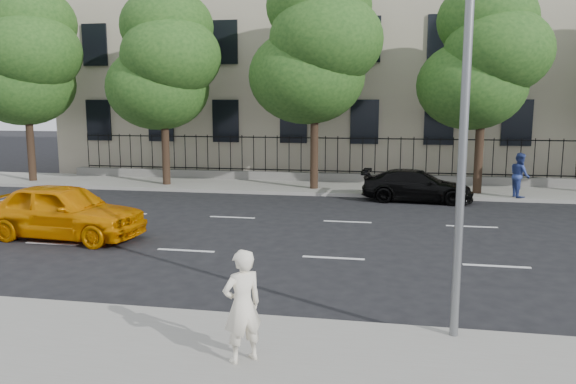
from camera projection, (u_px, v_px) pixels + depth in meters
name	position (u px, v px, depth m)	size (l,w,h in m)	color
ground	(321.00, 290.00, 12.00)	(120.00, 120.00, 0.00)	black
near_sidewalk	(286.00, 374.00, 8.10)	(60.00, 4.00, 0.15)	gray
far_sidewalk	(360.00, 189.00, 25.57)	(60.00, 4.00, 0.15)	gray
lane_markings	(341.00, 237.00, 16.61)	(49.60, 4.62, 0.01)	silver
masonry_building	(372.00, 15.00, 32.85)	(34.60, 12.11, 18.50)	#BFB298
iron_fence	(362.00, 172.00, 27.13)	(30.00, 0.50, 2.20)	slate
street_light	(465.00, 28.00, 9.01)	(0.25, 3.32, 8.05)	slate
tree_a	(27.00, 57.00, 26.89)	(5.71, 5.31, 9.39)	#382619
tree_b	(165.00, 61.00, 25.67)	(5.53, 5.12, 8.97)	#382619
tree_c	(316.00, 45.00, 24.31)	(5.89, 5.50, 9.80)	#382619
tree_d	(484.00, 56.00, 23.13)	(5.34, 4.94, 8.84)	#382619
yellow_taxi	(64.00, 211.00, 16.40)	(1.94, 4.81, 1.64)	orange
black_sedan	(417.00, 186.00, 22.62)	(1.79, 4.40, 1.28)	black
woman_near	(242.00, 306.00, 8.23)	(0.62, 0.41, 1.71)	white
pedestrian_far	(520.00, 175.00, 22.69)	(0.88, 0.68, 1.81)	navy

